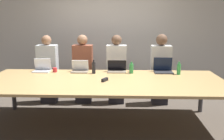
{
  "coord_description": "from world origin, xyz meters",
  "views": [
    {
      "loc": [
        0.28,
        -3.94,
        1.79
      ],
      "look_at": [
        0.13,
        0.1,
        0.92
      ],
      "focal_mm": 40.0,
      "sensor_mm": 36.0,
      "label": 1
    }
  ],
  "objects_px": {
    "person_far_left": "(48,71)",
    "laptop_far_midleft": "(80,68)",
    "laptop_far_left": "(42,68)",
    "laptop_far_right": "(163,68)",
    "person_far_center": "(116,70)",
    "cup_far_center": "(131,69)",
    "person_far_right": "(160,70)",
    "person_far_midleft": "(83,70)",
    "stapler": "(105,80)",
    "laptop_far_center": "(117,68)",
    "bottle_far_right": "(179,69)",
    "cup_far_left": "(55,70)",
    "bottle_far_midleft": "(94,68)",
    "bottle_far_center": "(131,68)"
  },
  "relations": [
    {
      "from": "laptop_far_right",
      "to": "laptop_far_midleft",
      "type": "height_order",
      "value": "laptop_far_right"
    },
    {
      "from": "cup_far_left",
      "to": "laptop_far_midleft",
      "type": "height_order",
      "value": "laptop_far_midleft"
    },
    {
      "from": "laptop_far_left",
      "to": "laptop_far_midleft",
      "type": "height_order",
      "value": "laptop_far_left"
    },
    {
      "from": "person_far_left",
      "to": "laptop_far_midleft",
      "type": "bearing_deg",
      "value": -31.57
    },
    {
      "from": "laptop_far_left",
      "to": "person_far_midleft",
      "type": "relative_size",
      "value": 0.22
    },
    {
      "from": "person_far_left",
      "to": "bottle_far_midleft",
      "type": "height_order",
      "value": "person_far_left"
    },
    {
      "from": "person_far_center",
      "to": "cup_far_center",
      "type": "height_order",
      "value": "person_far_center"
    },
    {
      "from": "bottle_far_right",
      "to": "laptop_far_left",
      "type": "distance_m",
      "value": 2.53
    },
    {
      "from": "person_far_left",
      "to": "stapler",
      "type": "distance_m",
      "value": 1.69
    },
    {
      "from": "person_far_center",
      "to": "laptop_far_left",
      "type": "xyz_separation_m",
      "value": [
        -1.4,
        -0.47,
        0.14
      ]
    },
    {
      "from": "bottle_far_right",
      "to": "laptop_far_left",
      "type": "xyz_separation_m",
      "value": [
        -2.53,
        0.16,
        -0.03
      ]
    },
    {
      "from": "bottle_far_center",
      "to": "laptop_far_left",
      "type": "height_order",
      "value": "laptop_far_left"
    },
    {
      "from": "person_far_right",
      "to": "laptop_far_midleft",
      "type": "distance_m",
      "value": 1.65
    },
    {
      "from": "person_far_center",
      "to": "cup_far_center",
      "type": "relative_size",
      "value": 13.85
    },
    {
      "from": "person_far_right",
      "to": "cup_far_center",
      "type": "bearing_deg",
      "value": -145.33
    },
    {
      "from": "cup_far_left",
      "to": "person_far_right",
      "type": "bearing_deg",
      "value": 13.5
    },
    {
      "from": "person_far_center",
      "to": "bottle_far_center",
      "type": "height_order",
      "value": "person_far_center"
    },
    {
      "from": "person_far_center",
      "to": "laptop_far_right",
      "type": "bearing_deg",
      "value": -26.9
    },
    {
      "from": "bottle_far_midleft",
      "to": "laptop_far_right",
      "type": "bearing_deg",
      "value": 7.11
    },
    {
      "from": "laptop_far_center",
      "to": "person_far_center",
      "type": "bearing_deg",
      "value": 92.07
    },
    {
      "from": "laptop_far_right",
      "to": "bottle_far_midleft",
      "type": "bearing_deg",
      "value": -172.89
    },
    {
      "from": "person_far_center",
      "to": "person_far_midleft",
      "type": "xyz_separation_m",
      "value": [
        -0.69,
        0.0,
        0.0
      ]
    },
    {
      "from": "person_far_right",
      "to": "laptop_far_midleft",
      "type": "relative_size",
      "value": 4.6
    },
    {
      "from": "cup_far_center",
      "to": "person_far_midleft",
      "type": "xyz_separation_m",
      "value": [
        -0.98,
        0.45,
        -0.12
      ]
    },
    {
      "from": "cup_far_center",
      "to": "laptop_far_left",
      "type": "bearing_deg",
      "value": -179.41
    },
    {
      "from": "cup_far_center",
      "to": "laptop_far_midleft",
      "type": "distance_m",
      "value": 0.96
    },
    {
      "from": "laptop_far_center",
      "to": "bottle_far_center",
      "type": "xyz_separation_m",
      "value": [
        0.27,
        -0.11,
        0.02
      ]
    },
    {
      "from": "bottle_far_center",
      "to": "bottle_far_right",
      "type": "bearing_deg",
      "value": -4.28
    },
    {
      "from": "person_far_left",
      "to": "laptop_far_midleft",
      "type": "distance_m",
      "value": 0.89
    },
    {
      "from": "person_far_center",
      "to": "person_far_left",
      "type": "relative_size",
      "value": 1.01
    },
    {
      "from": "laptop_far_left",
      "to": "laptop_far_right",
      "type": "bearing_deg",
      "value": 0.49
    },
    {
      "from": "bottle_far_midleft",
      "to": "stapler",
      "type": "xyz_separation_m",
      "value": [
        0.24,
        -0.55,
        -0.08
      ]
    },
    {
      "from": "person_far_right",
      "to": "bottle_far_right",
      "type": "xyz_separation_m",
      "value": [
        0.23,
        -0.6,
        0.16
      ]
    },
    {
      "from": "laptop_far_center",
      "to": "person_far_center",
      "type": "relative_size",
      "value": 0.25
    },
    {
      "from": "laptop_far_left",
      "to": "bottle_far_right",
      "type": "bearing_deg",
      "value": -3.7
    },
    {
      "from": "laptop_far_left",
      "to": "stapler",
      "type": "distance_m",
      "value": 1.41
    },
    {
      "from": "laptop_far_right",
      "to": "laptop_far_center",
      "type": "distance_m",
      "value": 0.86
    },
    {
      "from": "person_far_center",
      "to": "stapler",
      "type": "bearing_deg",
      "value": -98.16
    },
    {
      "from": "person_far_right",
      "to": "cup_far_left",
      "type": "distance_m",
      "value": 2.1
    },
    {
      "from": "laptop_far_right",
      "to": "laptop_far_center",
      "type": "bearing_deg",
      "value": -179.49
    },
    {
      "from": "bottle_far_right",
      "to": "cup_far_left",
      "type": "relative_size",
      "value": 2.81
    },
    {
      "from": "stapler",
      "to": "cup_far_center",
      "type": "bearing_deg",
      "value": 84.4
    },
    {
      "from": "laptop_far_right",
      "to": "person_far_right",
      "type": "bearing_deg",
      "value": 87.28
    },
    {
      "from": "laptop_far_center",
      "to": "person_far_center",
      "type": "xyz_separation_m",
      "value": [
        -0.02,
        0.45,
        -0.14
      ]
    },
    {
      "from": "person_far_left",
      "to": "person_far_midleft",
      "type": "bearing_deg",
      "value": 2.21
    },
    {
      "from": "person_far_right",
      "to": "person_far_left",
      "type": "xyz_separation_m",
      "value": [
        -2.32,
        -0.0,
        -0.02
      ]
    },
    {
      "from": "cup_far_center",
      "to": "laptop_far_left",
      "type": "xyz_separation_m",
      "value": [
        -1.69,
        -0.02,
        0.02
      ]
    },
    {
      "from": "person_far_right",
      "to": "person_far_midleft",
      "type": "relative_size",
      "value": 1.01
    },
    {
      "from": "laptop_far_left",
      "to": "person_far_left",
      "type": "distance_m",
      "value": 0.46
    },
    {
      "from": "laptop_far_right",
      "to": "person_far_midleft",
      "type": "relative_size",
      "value": 0.24
    }
  ]
}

